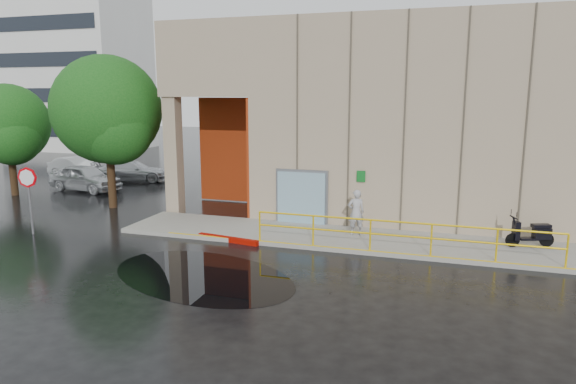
{
  "coord_description": "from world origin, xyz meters",
  "views": [
    {
      "loc": [
        5.54,
        -12.87,
        5.13
      ],
      "look_at": [
        0.57,
        3.0,
        1.93
      ],
      "focal_mm": 32.0,
      "sensor_mm": 36.0,
      "label": 1
    }
  ],
  "objects_px": {
    "person": "(356,212)",
    "tree_far": "(9,127)",
    "red_curb": "(228,239)",
    "car_a": "(85,178)",
    "stop_sign": "(28,186)",
    "tree_near": "(109,114)",
    "car_b": "(77,168)",
    "car_c": "(132,171)",
    "scooter": "(531,226)"
  },
  "relations": [
    {
      "from": "car_b",
      "to": "tree_near",
      "type": "height_order",
      "value": "tree_near"
    },
    {
      "from": "stop_sign",
      "to": "car_a",
      "type": "distance_m",
      "value": 8.86
    },
    {
      "from": "stop_sign",
      "to": "red_curb",
      "type": "xyz_separation_m",
      "value": [
        7.32,
        1.26,
        -1.75
      ]
    },
    {
      "from": "car_b",
      "to": "car_a",
      "type": "bearing_deg",
      "value": -121.91
    },
    {
      "from": "red_curb",
      "to": "car_c",
      "type": "xyz_separation_m",
      "value": [
        -10.57,
        9.9,
        0.54
      ]
    },
    {
      "from": "car_a",
      "to": "tree_far",
      "type": "relative_size",
      "value": 0.74
    },
    {
      "from": "car_b",
      "to": "tree_near",
      "type": "relative_size",
      "value": 0.59
    },
    {
      "from": "stop_sign",
      "to": "red_curb",
      "type": "bearing_deg",
      "value": 23.42
    },
    {
      "from": "car_c",
      "to": "tree_near",
      "type": "bearing_deg",
      "value": -171.55
    },
    {
      "from": "car_b",
      "to": "red_curb",
      "type": "bearing_deg",
      "value": -110.66
    },
    {
      "from": "scooter",
      "to": "stop_sign",
      "type": "distance_m",
      "value": 17.63
    },
    {
      "from": "car_a",
      "to": "car_c",
      "type": "xyz_separation_m",
      "value": [
        0.65,
        3.29,
        -0.08
      ]
    },
    {
      "from": "stop_sign",
      "to": "car_b",
      "type": "height_order",
      "value": "stop_sign"
    },
    {
      "from": "car_a",
      "to": "tree_far",
      "type": "bearing_deg",
      "value": 139.06
    },
    {
      "from": "person",
      "to": "red_curb",
      "type": "height_order",
      "value": "person"
    },
    {
      "from": "car_a",
      "to": "tree_near",
      "type": "xyz_separation_m",
      "value": [
        4.08,
        -3.15,
        3.54
      ]
    },
    {
      "from": "scooter",
      "to": "car_c",
      "type": "height_order",
      "value": "scooter"
    },
    {
      "from": "scooter",
      "to": "tree_near",
      "type": "height_order",
      "value": "tree_near"
    },
    {
      "from": "car_a",
      "to": "tree_near",
      "type": "bearing_deg",
      "value": -119.06
    },
    {
      "from": "person",
      "to": "stop_sign",
      "type": "height_order",
      "value": "stop_sign"
    },
    {
      "from": "stop_sign",
      "to": "tree_near",
      "type": "bearing_deg",
      "value": 101.5
    },
    {
      "from": "car_c",
      "to": "scooter",
      "type": "bearing_deg",
      "value": -130.62
    },
    {
      "from": "car_a",
      "to": "car_b",
      "type": "bearing_deg",
      "value": 53.12
    },
    {
      "from": "stop_sign",
      "to": "car_b",
      "type": "relative_size",
      "value": 0.62
    },
    {
      "from": "person",
      "to": "car_c",
      "type": "bearing_deg",
      "value": -51.26
    },
    {
      "from": "person",
      "to": "tree_far",
      "type": "xyz_separation_m",
      "value": [
        -18.0,
        2.7,
        2.5
      ]
    },
    {
      "from": "scooter",
      "to": "stop_sign",
      "type": "relative_size",
      "value": 0.65
    },
    {
      "from": "scooter",
      "to": "tree_far",
      "type": "distance_m",
      "value": 24.03
    },
    {
      "from": "stop_sign",
      "to": "scooter",
      "type": "bearing_deg",
      "value": 24.26
    },
    {
      "from": "scooter",
      "to": "car_c",
      "type": "distance_m",
      "value": 22.03
    },
    {
      "from": "car_a",
      "to": "person",
      "type": "bearing_deg",
      "value": -98.86
    },
    {
      "from": "stop_sign",
      "to": "tree_near",
      "type": "relative_size",
      "value": 0.37
    },
    {
      "from": "person",
      "to": "car_c",
      "type": "relative_size",
      "value": 0.38
    },
    {
      "from": "person",
      "to": "car_c",
      "type": "height_order",
      "value": "person"
    },
    {
      "from": "car_a",
      "to": "car_b",
      "type": "height_order",
      "value": "car_a"
    },
    {
      "from": "person",
      "to": "car_b",
      "type": "xyz_separation_m",
      "value": [
        -18.54,
        8.03,
        -0.31
      ]
    },
    {
      "from": "person",
      "to": "tree_far",
      "type": "relative_size",
      "value": 0.29
    },
    {
      "from": "scooter",
      "to": "tree_near",
      "type": "bearing_deg",
      "value": 156.69
    },
    {
      "from": "person",
      "to": "car_a",
      "type": "relative_size",
      "value": 0.4
    },
    {
      "from": "person",
      "to": "scooter",
      "type": "xyz_separation_m",
      "value": [
        5.76,
        0.25,
        -0.12
      ]
    },
    {
      "from": "scooter",
      "to": "tree_near",
      "type": "distance_m",
      "value": 17.52
    },
    {
      "from": "car_c",
      "to": "person",
      "type": "bearing_deg",
      "value": -138.46
    },
    {
      "from": "red_curb",
      "to": "car_a",
      "type": "bearing_deg",
      "value": 149.51
    },
    {
      "from": "scooter",
      "to": "car_c",
      "type": "bearing_deg",
      "value": 140.53
    },
    {
      "from": "person",
      "to": "car_b",
      "type": "bearing_deg",
      "value": -45.77
    },
    {
      "from": "car_a",
      "to": "car_b",
      "type": "distance_m",
      "value": 4.42
    },
    {
      "from": "car_b",
      "to": "scooter",
      "type": "bearing_deg",
      "value": -94.12
    },
    {
      "from": "stop_sign",
      "to": "car_c",
      "type": "relative_size",
      "value": 0.58
    },
    {
      "from": "car_c",
      "to": "tree_near",
      "type": "distance_m",
      "value": 8.15
    },
    {
      "from": "stop_sign",
      "to": "person",
      "type": "bearing_deg",
      "value": 28.18
    }
  ]
}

